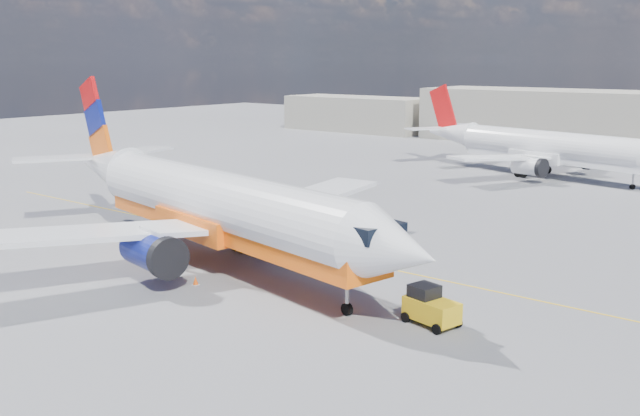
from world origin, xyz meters
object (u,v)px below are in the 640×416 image
Objects in this scene: main_jet at (212,204)px; gse_tug at (430,307)px; second_jet at (542,147)px; traffic_cone at (196,281)px.

main_jet is 13.01× the size of gse_tug.
main_jet is at bearing -170.23° from gse_tug.
second_jet is (3.11, 45.49, -0.58)m from main_jet.
main_jet reaches higher than second_jet.
traffic_cone is at bearing -154.85° from gse_tug.
traffic_cone is at bearing -78.32° from second_jet.
gse_tug is 5.83× the size of traffic_cone.
traffic_cone is (-0.56, -49.29, -2.95)m from second_jet.
gse_tug is (12.88, -46.40, -2.30)m from second_jet.
second_jet is 48.21m from gse_tug.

